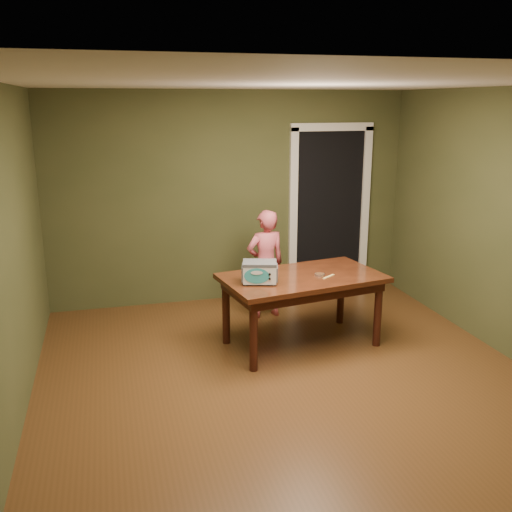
# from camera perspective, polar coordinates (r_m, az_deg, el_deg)

# --- Properties ---
(floor) EXTENTS (5.00, 5.00, 0.00)m
(floor) POSITION_cam_1_polar(r_m,az_deg,el_deg) (5.22, 3.78, -12.88)
(floor) COLOR #573318
(floor) RESTS_ON ground
(room_shell) EXTENTS (4.52, 5.02, 2.61)m
(room_shell) POSITION_cam_1_polar(r_m,az_deg,el_deg) (4.67, 4.14, 5.94)
(room_shell) COLOR #474927
(room_shell) RESTS_ON ground
(doorway) EXTENTS (1.10, 0.66, 2.25)m
(doorway) POSITION_cam_1_polar(r_m,az_deg,el_deg) (7.80, 6.49, 4.74)
(doorway) COLOR black
(doorway) RESTS_ON ground
(dining_table) EXTENTS (1.73, 1.15, 0.75)m
(dining_table) POSITION_cam_1_polar(r_m,az_deg,el_deg) (5.83, 4.64, -2.90)
(dining_table) COLOR #34170B
(dining_table) RESTS_ON floor
(toy_oven) EXTENTS (0.39, 0.31, 0.21)m
(toy_oven) POSITION_cam_1_polar(r_m,az_deg,el_deg) (5.52, 0.37, -1.55)
(toy_oven) COLOR #4C4F54
(toy_oven) RESTS_ON dining_table
(baking_pan) EXTENTS (0.10, 0.10, 0.02)m
(baking_pan) POSITION_cam_1_polar(r_m,az_deg,el_deg) (5.81, 6.38, -1.85)
(baking_pan) COLOR silver
(baking_pan) RESTS_ON dining_table
(spatula) EXTENTS (0.16, 0.12, 0.01)m
(spatula) POSITION_cam_1_polar(r_m,az_deg,el_deg) (5.78, 7.28, -2.06)
(spatula) COLOR #EBC766
(spatula) RESTS_ON dining_table
(child) EXTENTS (0.50, 0.37, 1.27)m
(child) POSITION_cam_1_polar(r_m,az_deg,el_deg) (6.60, 0.96, -0.80)
(child) COLOR #D35663
(child) RESTS_ON floor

